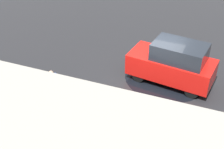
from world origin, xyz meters
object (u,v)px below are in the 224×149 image
(moving_hatchback, at_px, (173,63))
(pedestrian, at_px, (52,81))
(sign_post, at_px, (37,92))
(fire_hydrant, at_px, (66,93))

(moving_hatchback, bearing_deg, pedestrian, 31.65)
(moving_hatchback, xyz_separation_m, sign_post, (4.10, 4.78, 0.55))
(fire_hydrant, relative_size, pedestrian, 0.66)
(sign_post, bearing_deg, fire_hydrant, -96.95)
(moving_hatchback, relative_size, pedestrian, 3.35)
(fire_hydrant, bearing_deg, sign_post, 83.05)
(sign_post, bearing_deg, pedestrian, -72.21)
(moving_hatchback, xyz_separation_m, pedestrian, (4.70, 2.90, -0.34))
(moving_hatchback, distance_m, fire_hydrant, 5.03)
(fire_hydrant, bearing_deg, moving_hatchback, -141.38)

